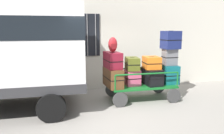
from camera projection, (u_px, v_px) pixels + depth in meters
ground_plane at (112, 107)px, 6.18m from camera, size 40.00×40.00×0.00m
building_wall at (98, 21)px, 7.90m from camera, size 12.00×0.38×5.00m
luggage_cart at (141, 88)px, 6.84m from camera, size 2.12×1.12×0.49m
cart_railing at (142, 73)px, 6.76m from camera, size 1.99×0.99×0.46m
suitcase_left_bottom at (113, 77)px, 6.55m from camera, size 0.49×0.94×0.57m
suitcase_left_middle at (113, 60)px, 6.49m from camera, size 0.47×0.82×0.49m
suitcase_midleft_bottom at (132, 78)px, 6.70m from camera, size 0.46×0.44×0.48m
suitcase_midleft_middle at (132, 64)px, 6.66m from camera, size 0.43×0.61×0.39m
suitcase_center_bottom at (151, 76)px, 6.86m from camera, size 0.53×0.89×0.51m
suitcase_center_middle at (152, 63)px, 6.76m from camera, size 0.52×0.61×0.38m
suitcase_midright_bottom at (169, 74)px, 6.96m from camera, size 0.51×0.57×0.59m
suitcase_midright_middle at (170, 57)px, 6.89m from camera, size 0.42×0.35×0.52m
suitcase_midright_top at (171, 40)px, 6.78m from camera, size 0.56×0.51×0.57m
backpack at (113, 45)px, 6.38m from camera, size 0.27×0.22×0.44m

